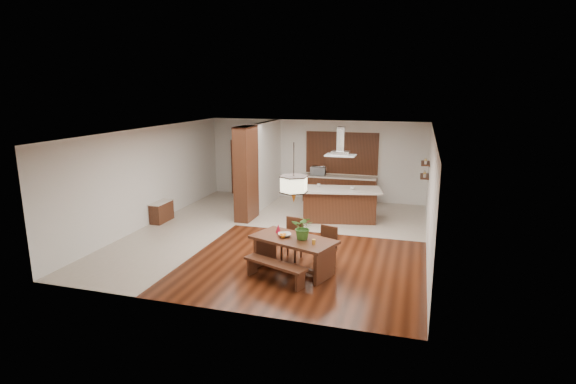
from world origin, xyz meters
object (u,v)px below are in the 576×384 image
(dining_table, at_px, (294,247))
(range_hood, at_px, (341,142))
(pendant_lantern, at_px, (294,173))
(kitchen_island, at_px, (339,204))
(hallway_console, at_px, (162,212))
(foliage_plant, at_px, (303,227))
(dining_bench, at_px, (275,272))
(island_cup, at_px, (352,188))
(dining_chair_right, at_px, (325,248))
(fruit_bowl, at_px, (285,235))
(dining_chair_left, at_px, (291,239))
(microwave, at_px, (318,171))

(dining_table, relative_size, range_hood, 2.30)
(pendant_lantern, bearing_deg, kitchen_island, 86.13)
(hallway_console, relative_size, foliage_plant, 1.63)
(foliage_plant, bearing_deg, dining_bench, -125.66)
(hallway_console, bearing_deg, foliage_plant, -26.43)
(island_cup, bearing_deg, dining_chair_right, -90.61)
(hallway_console, relative_size, kitchen_island, 0.33)
(dining_bench, relative_size, fruit_bowl, 5.23)
(dining_table, relative_size, fruit_bowl, 7.22)
(fruit_bowl, xyz_separation_m, island_cup, (0.90, 4.04, 0.27))
(dining_bench, xyz_separation_m, dining_chair_left, (-0.02, 1.33, 0.29))
(island_cup, bearing_deg, dining_bench, -100.75)
(pendant_lantern, relative_size, foliage_plant, 2.42)
(hallway_console, bearing_deg, dining_table, -27.42)
(hallway_console, height_order, dining_table, dining_table)
(dining_table, bearing_deg, dining_bench, -109.66)
(dining_table, distance_m, island_cup, 4.18)
(hallway_console, height_order, pendant_lantern, pendant_lantern)
(foliage_plant, xyz_separation_m, range_hood, (0.06, 4.18, 1.42))
(dining_chair_left, bearing_deg, microwave, 105.00)
(fruit_bowl, relative_size, range_hood, 0.32)
(hallway_console, relative_size, fruit_bowl, 3.07)
(hallway_console, bearing_deg, dining_chair_left, -21.70)
(dining_bench, xyz_separation_m, pendant_lantern, (0.23, 0.64, 2.03))
(dining_chair_right, relative_size, pendant_lantern, 0.73)
(dining_bench, relative_size, pendant_lantern, 1.15)
(dining_table, relative_size, microwave, 3.86)
(island_cup, bearing_deg, dining_chair_left, -105.12)
(foliage_plant, bearing_deg, hallway_console, 153.57)
(hallway_console, relative_size, microwave, 1.64)
(foliage_plant, height_order, island_cup, foliage_plant)
(dining_table, height_order, fruit_bowl, fruit_bowl)
(pendant_lantern, height_order, fruit_bowl, pendant_lantern)
(microwave, bearing_deg, fruit_bowl, -87.77)
(foliage_plant, distance_m, range_hood, 4.41)
(dining_chair_left, distance_m, dining_chair_right, 0.93)
(dining_chair_left, height_order, kitchen_island, kitchen_island)
(dining_table, height_order, dining_bench, dining_table)
(dining_chair_left, bearing_deg, pendant_lantern, -62.02)
(dining_bench, bearing_deg, microwave, 95.59)
(hallway_console, distance_m, range_hood, 5.87)
(dining_table, height_order, microwave, microwave)
(dining_table, relative_size, dining_chair_right, 2.17)
(dining_bench, distance_m, kitchen_island, 4.84)
(foliage_plant, xyz_separation_m, kitchen_island, (0.06, 4.18, -0.52))
(dining_chair_right, relative_size, foliage_plant, 1.77)
(dining_bench, xyz_separation_m, island_cup, (0.90, 4.73, 0.87))
(dining_bench, xyz_separation_m, dining_chair_right, (0.86, 1.02, 0.27))
(foliage_plant, bearing_deg, kitchen_island, 89.22)
(hallway_console, distance_m, kitchen_island, 5.47)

